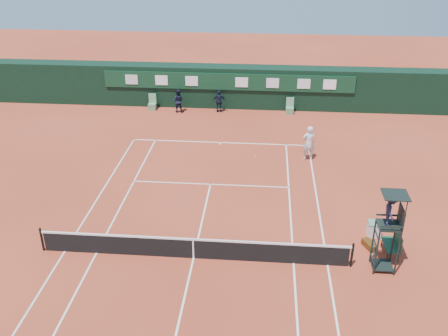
# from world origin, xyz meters

# --- Properties ---
(ground) EXTENTS (90.00, 90.00, 0.00)m
(ground) POSITION_xyz_m (0.00, 0.00, 0.00)
(ground) COLOR #AE4129
(ground) RESTS_ON ground
(court_lines) EXTENTS (11.05, 23.85, 0.01)m
(court_lines) POSITION_xyz_m (0.00, 0.00, 0.01)
(court_lines) COLOR white
(court_lines) RESTS_ON ground
(tennis_net) EXTENTS (12.90, 0.10, 1.10)m
(tennis_net) POSITION_xyz_m (0.00, 0.00, 0.51)
(tennis_net) COLOR black
(tennis_net) RESTS_ON ground
(back_wall) EXTENTS (40.00, 1.65, 3.00)m
(back_wall) POSITION_xyz_m (0.00, 18.74, 1.51)
(back_wall) COLOR black
(back_wall) RESTS_ON ground
(linesman_chair_left) EXTENTS (0.55, 0.50, 1.15)m
(linesman_chair_left) POSITION_xyz_m (-5.50, 17.48, 0.32)
(linesman_chair_left) COLOR #5A895F
(linesman_chair_left) RESTS_ON ground
(linesman_chair_right) EXTENTS (0.55, 0.50, 1.15)m
(linesman_chair_right) POSITION_xyz_m (4.50, 17.48, 0.32)
(linesman_chair_right) COLOR #57855D
(linesman_chair_right) RESTS_ON ground
(umpire_chair) EXTENTS (0.96, 0.95, 3.42)m
(umpire_chair) POSITION_xyz_m (7.61, -0.02, 2.46)
(umpire_chair) COLOR black
(umpire_chair) RESTS_ON ground
(player_bench) EXTENTS (0.55, 1.20, 1.10)m
(player_bench) POSITION_xyz_m (8.25, 0.99, 0.60)
(player_bench) COLOR #193E2A
(player_bench) RESTS_ON ground
(tennis_bag) EXTENTS (0.61, 0.83, 0.28)m
(tennis_bag) POSITION_xyz_m (7.37, 1.35, 0.14)
(tennis_bag) COLOR black
(tennis_bag) RESTS_ON ground
(cooler) EXTENTS (0.57, 0.57, 0.65)m
(cooler) POSITION_xyz_m (7.72, 2.37, 0.33)
(cooler) COLOR silver
(cooler) RESTS_ON ground
(tennis_ball) EXTENTS (0.07, 0.07, 0.07)m
(tennis_ball) POSITION_xyz_m (2.26, 10.07, 0.03)
(tennis_ball) COLOR yellow
(tennis_ball) RESTS_ON ground
(player) EXTENTS (0.82, 0.61, 2.07)m
(player) POSITION_xyz_m (5.30, 9.93, 1.03)
(player) COLOR silver
(player) RESTS_ON ground
(ball_kid_left) EXTENTS (0.87, 0.70, 1.68)m
(ball_kid_left) POSITION_xyz_m (-3.51, 17.12, 0.84)
(ball_kid_left) COLOR black
(ball_kid_left) RESTS_ON ground
(ball_kid_right) EXTENTS (0.98, 0.45, 1.63)m
(ball_kid_right) POSITION_xyz_m (-0.57, 17.36, 0.82)
(ball_kid_right) COLOR black
(ball_kid_right) RESTS_ON ground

